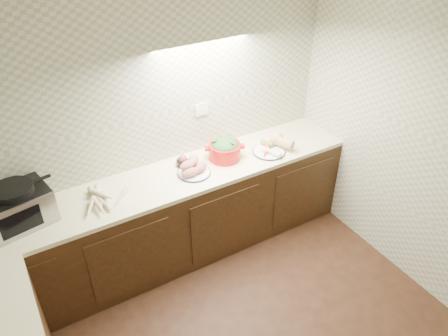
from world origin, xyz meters
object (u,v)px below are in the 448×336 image
onion_bowl (184,162)px  dutch_oven (225,149)px  veg_plate (273,144)px  parsnip_pile (109,196)px  sweet_potato_plate (193,168)px  toaster_oven (18,206)px

onion_bowl → dutch_oven: bearing=-11.6°
onion_bowl → veg_plate: 0.87m
parsnip_pile → sweet_potato_plate: (0.76, -0.02, 0.02)m
sweet_potato_plate → veg_plate: bearing=-1.8°
parsnip_pile → toaster_oven: bearing=174.5°
toaster_oven → sweet_potato_plate: toaster_oven is taller
toaster_oven → onion_bowl: 1.40m
onion_bowl → toaster_oven: bearing=-177.2°
sweet_potato_plate → veg_plate: size_ratio=0.76×
dutch_oven → sweet_potato_plate: bearing=-145.9°
parsnip_pile → sweet_potato_plate: 0.76m
parsnip_pile → veg_plate: size_ratio=1.07×
veg_plate → parsnip_pile: bearing=178.5°
toaster_oven → onion_bowl: size_ratio=3.47×
sweet_potato_plate → onion_bowl: 0.15m
parsnip_pile → sweet_potato_plate: size_ratio=1.40×
toaster_oven → veg_plate: bearing=-13.5°
toaster_oven → onion_bowl: toaster_oven is taller
toaster_oven → dutch_oven: (1.78, -0.01, -0.05)m
toaster_oven → sweet_potato_plate: 1.42m
parsnip_pile → onion_bowl: size_ratio=2.85×
onion_bowl → veg_plate: bearing=-11.5°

